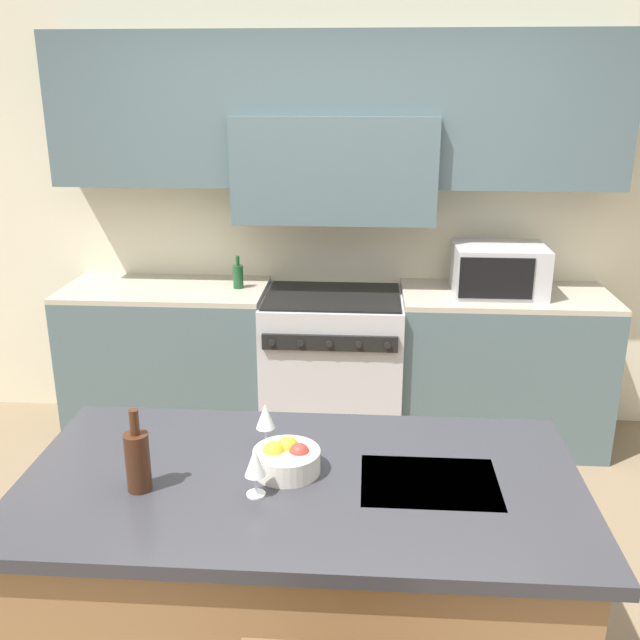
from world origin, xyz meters
name	(u,v)px	position (x,y,z in m)	size (l,w,h in m)	color
ground_plane	(312,611)	(0.00, 0.00, 0.00)	(10.00, 10.00, 0.00)	#7A664C
back_cabinetry	(336,177)	(0.00, 1.87, 1.59)	(10.00, 0.46, 2.70)	beige
back_counter	(333,364)	(0.00, 1.62, 0.47)	(3.27, 0.62, 0.95)	#4C6066
range_stove	(332,367)	(0.00, 1.59, 0.46)	(0.83, 0.70, 0.92)	#B7B7BC
microwave	(499,270)	(0.96, 1.61, 1.09)	(0.52, 0.40, 0.29)	#B7B7BC
kitchen_island	(304,591)	(0.01, -0.44, 0.46)	(1.83, 0.95, 0.90)	olive
wine_bottle	(138,460)	(-0.50, -0.54, 1.01)	(0.08, 0.08, 0.27)	#422314
wine_glass_near	(255,464)	(-0.13, -0.55, 1.01)	(0.07, 0.07, 0.16)	white
wine_glass_far	(265,418)	(-0.14, -0.23, 1.01)	(0.07, 0.07, 0.16)	white
fruit_bowl	(286,458)	(-0.05, -0.40, 0.95)	(0.22, 0.22, 0.11)	silver
oil_bottle_on_counter	(238,276)	(-0.57, 1.63, 1.02)	(0.06, 0.06, 0.20)	#194723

